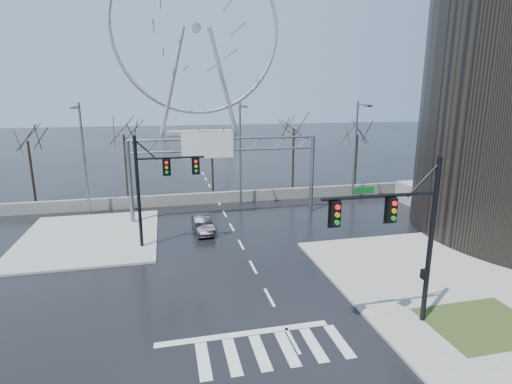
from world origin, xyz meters
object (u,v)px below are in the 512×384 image
object	(u,v)px
signal_mast_near	(406,228)
signal_mast_far	(154,181)
ferris_wheel	(197,35)
car	(203,224)
sign_gantry	(221,160)

from	to	relation	value
signal_mast_near	signal_mast_far	bearing A→B (deg)	130.26
signal_mast_far	ferris_wheel	bearing A→B (deg)	82.80
ferris_wheel	car	world-z (taller)	ferris_wheel
signal_mast_far	car	bearing A→B (deg)	35.53
signal_mast_far	ferris_wheel	xyz separation A→B (m)	(10.87, 86.04, 21.30)
sign_gantry	car	bearing A→B (deg)	-120.14
car	signal_mast_near	bearing A→B (deg)	-67.59
ferris_wheel	car	distance (m)	87.71
ferris_wheel	signal_mast_near	bearing A→B (deg)	-89.92
signal_mast_near	ferris_wheel	xyz separation A→B (m)	(-0.14, 99.04, 21.26)
signal_mast_near	car	world-z (taller)	signal_mast_near
signal_mast_near	sign_gantry	bearing A→B (deg)	106.19
signal_mast_near	ferris_wheel	distance (m)	101.29
sign_gantry	car	xyz separation A→B (m)	(-2.06, -3.55, -4.54)
sign_gantry	car	world-z (taller)	sign_gantry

